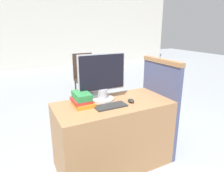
# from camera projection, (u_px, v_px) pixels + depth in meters

# --- Properties ---
(wall_back) EXTENTS (12.00, 0.06, 2.80)m
(wall_back) POSITION_uv_depth(u_px,v_px,m) (34.00, 31.00, 7.37)
(wall_back) COLOR beige
(wall_back) RESTS_ON ground_plane
(desk) EXTENTS (1.26, 0.63, 0.77)m
(desk) POSITION_uv_depth(u_px,v_px,m) (113.00, 134.00, 2.27)
(desk) COLOR #9E7047
(desk) RESTS_ON ground_plane
(carrel_divider) EXTENTS (0.07, 0.64, 1.20)m
(carrel_divider) POSITION_uv_depth(u_px,v_px,m) (159.00, 106.00, 2.50)
(carrel_divider) COLOR #474C70
(carrel_divider) RESTS_ON ground_plane
(monitor) EXTENTS (0.55, 0.26, 0.52)m
(monitor) POSITION_uv_depth(u_px,v_px,m) (102.00, 78.00, 2.19)
(monitor) COLOR #B7B7BC
(monitor) RESTS_ON desk
(keyboard) EXTENTS (0.33, 0.15, 0.02)m
(keyboard) POSITION_uv_depth(u_px,v_px,m) (111.00, 106.00, 2.05)
(keyboard) COLOR #2D2D2D
(keyboard) RESTS_ON desk
(mouse) EXTENTS (0.06, 0.09, 0.04)m
(mouse) POSITION_uv_depth(u_px,v_px,m) (131.00, 101.00, 2.17)
(mouse) COLOR #262626
(mouse) RESTS_ON desk
(book_stack) EXTENTS (0.20, 0.26, 0.14)m
(book_stack) POSITION_uv_depth(u_px,v_px,m) (82.00, 99.00, 2.07)
(book_stack) COLOR orange
(book_stack) RESTS_ON desk
(far_chair) EXTENTS (0.44, 0.44, 1.01)m
(far_chair) POSITION_uv_depth(u_px,v_px,m) (85.00, 75.00, 4.38)
(far_chair) COLOR #38281E
(far_chair) RESTS_ON ground_plane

